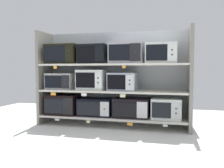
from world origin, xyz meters
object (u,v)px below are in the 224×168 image
object	(u,v)px
microwave_0	(64,104)
microwave_3	(166,109)
microwave_1	(96,107)
microwave_6	(123,82)
microwave_2	(131,108)
microwave_8	(94,54)
microwave_5	(92,80)
microwave_10	(161,53)
microwave_4	(62,81)
microwave_9	(127,53)
microwave_7	(63,54)

from	to	relation	value
microwave_0	microwave_3	distance (m)	1.73
microwave_1	microwave_6	world-z (taller)	microwave_6
microwave_2	microwave_8	bearing A→B (deg)	-179.99
microwave_8	microwave_5	bearing A→B (deg)	179.96
microwave_0	microwave_8	xyz separation A→B (m)	(0.56, -0.00, 0.85)
microwave_1	microwave_2	size ratio (longest dim) A/B	1.00
microwave_1	microwave_10	bearing A→B (deg)	0.01
microwave_5	microwave_8	bearing A→B (deg)	-0.04
microwave_1	microwave_3	xyz separation A→B (m)	(1.14, 0.00, 0.01)
microwave_4	microwave_9	bearing A→B (deg)	0.00
microwave_3	microwave_4	distance (m)	1.81
microwave_2	microwave_6	bearing A→B (deg)	-179.90
microwave_2	microwave_3	bearing A→B (deg)	-0.00
microwave_7	microwave_10	world-z (taller)	microwave_7
microwave_2	microwave_7	world-z (taller)	microwave_7
microwave_3	microwave_6	world-z (taller)	microwave_6
microwave_6	microwave_8	size ratio (longest dim) A/B	0.95
microwave_6	microwave_7	size ratio (longest dim) A/B	0.81
microwave_10	microwave_5	bearing A→B (deg)	179.99
microwave_5	microwave_2	bearing A→B (deg)	0.00
microwave_1	microwave_5	xyz separation A→B (m)	(-0.07, 0.00, 0.45)
microwave_8	microwave_3	bearing A→B (deg)	0.00
microwave_5	microwave_8	distance (m)	0.42
microwave_2	microwave_6	size ratio (longest dim) A/B	1.29
microwave_0	microwave_4	world-z (taller)	microwave_4
microwave_6	microwave_10	size ratio (longest dim) A/B	0.94
microwave_3	microwave_7	size ratio (longest dim) A/B	0.83
microwave_2	microwave_10	world-z (taller)	microwave_10
microwave_2	microwave_0	bearing A→B (deg)	-180.00
microwave_0	microwave_2	bearing A→B (deg)	0.00
microwave_0	microwave_2	xyz separation A→B (m)	(1.18, 0.00, -0.01)
microwave_10	microwave_2	bearing A→B (deg)	179.98
microwave_2	microwave_10	distance (m)	0.97
microwave_1	microwave_5	bearing A→B (deg)	179.82
microwave_2	microwave_3	size ratio (longest dim) A/B	1.25
microwave_6	microwave_10	distance (m)	0.75
microwave_4	microwave_7	bearing A→B (deg)	-0.16
microwave_2	microwave_5	world-z (taller)	microwave_5
microwave_3	microwave_5	world-z (taller)	microwave_5
microwave_7	microwave_10	distance (m)	1.64
microwave_7	microwave_1	bearing A→B (deg)	-0.00
microwave_6	microwave_8	world-z (taller)	microwave_8
microwave_7	microwave_8	xyz separation A→B (m)	(0.55, 0.00, -0.01)
microwave_3	microwave_7	bearing A→B (deg)	-179.99
microwave_5	microwave_0	bearing A→B (deg)	180.00
microwave_7	microwave_9	xyz separation A→B (m)	(1.09, 0.00, 0.00)
microwave_0	microwave_6	size ratio (longest dim) A/B	1.21
microwave_2	microwave_3	world-z (taller)	microwave_3
microwave_6	microwave_7	xyz separation A→B (m)	(-1.04, 0.00, 0.45)
microwave_9	microwave_6	bearing A→B (deg)	-179.78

